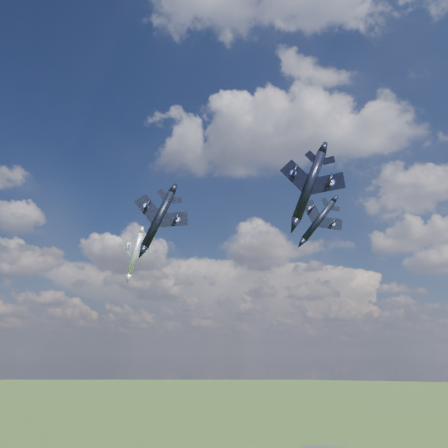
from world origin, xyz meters
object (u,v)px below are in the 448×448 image
(jet_right_navy, at_px, (309,186))
(jet_high_navy, at_px, (318,221))
(jet_left_silver, at_px, (135,254))
(jet_lead_navy, at_px, (158,219))

(jet_right_navy, distance_m, jet_high_navy, 34.12)
(jet_right_navy, relative_size, jet_left_silver, 1.04)
(jet_lead_navy, relative_size, jet_high_navy, 1.02)
(jet_lead_navy, bearing_deg, jet_right_navy, -34.76)
(jet_lead_navy, xyz_separation_m, jet_left_silver, (-19.21, 26.45, 0.42))
(jet_high_navy, xyz_separation_m, jet_left_silver, (-45.86, -1.07, -4.87))
(jet_high_navy, bearing_deg, jet_lead_navy, -145.86)
(jet_lead_navy, bearing_deg, jet_left_silver, 103.68)
(jet_right_navy, distance_m, jet_left_silver, 57.74)
(jet_high_navy, relative_size, jet_left_silver, 1.04)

